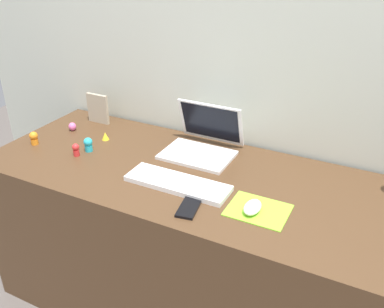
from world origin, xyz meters
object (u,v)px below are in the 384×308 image
at_px(toy_figurine_pink, 72,127).
at_px(toy_figurine_red, 76,149).
at_px(picture_frame, 98,109).
at_px(mouse, 253,207).
at_px(toy_figurine_cyan, 88,144).
at_px(keyboard, 178,183).
at_px(toy_figurine_orange, 34,138).
at_px(toy_figurine_yellow, 105,136).
at_px(cell_phone, 189,208).
at_px(laptop, 203,140).

xyz_separation_m(toy_figurine_pink, toy_figurine_red, (0.20, -0.20, 0.01)).
xyz_separation_m(picture_frame, toy_figurine_red, (0.14, -0.34, -0.04)).
bearing_deg(mouse, toy_figurine_cyan, 172.06).
height_order(keyboard, toy_figurine_cyan, toy_figurine_cyan).
bearing_deg(toy_figurine_orange, toy_figurine_yellow, 35.67).
bearing_deg(toy_figurine_pink, keyboard, -16.98).
relative_size(picture_frame, toy_figurine_cyan, 2.34).
distance_m(cell_phone, toy_figurine_red, 0.64).
bearing_deg(laptop, mouse, -44.23).
bearing_deg(toy_figurine_orange, picture_frame, 72.89).
relative_size(mouse, toy_figurine_orange, 1.57).
bearing_deg(toy_figurine_orange, laptop, 22.06).
xyz_separation_m(laptop, keyboard, (0.04, -0.31, -0.04)).
height_order(cell_phone, toy_figurine_yellow, toy_figurine_yellow).
distance_m(toy_figurine_cyan, toy_figurine_red, 0.06).
xyz_separation_m(keyboard, toy_figurine_orange, (-0.76, 0.02, 0.02)).
distance_m(mouse, toy_figurine_orange, 1.07).
xyz_separation_m(mouse, toy_figurine_red, (-0.83, 0.05, 0.01)).
bearing_deg(keyboard, toy_figurine_yellow, 157.75).
bearing_deg(cell_phone, keyboard, 123.15).
height_order(laptop, toy_figurine_orange, laptop).
bearing_deg(toy_figurine_orange, toy_figurine_pink, 75.62).
bearing_deg(toy_figurine_red, keyboard, -1.89).
distance_m(cell_phone, toy_figurine_orange, 0.88).
xyz_separation_m(mouse, picture_frame, (-0.97, 0.39, 0.05)).
height_order(laptop, cell_phone, laptop).
distance_m(mouse, toy_figurine_yellow, 0.85).
bearing_deg(toy_figurine_red, mouse, -3.69).
distance_m(keyboard, toy_figurine_cyan, 0.50).
xyz_separation_m(toy_figurine_yellow, toy_figurine_orange, (-0.26, -0.19, 0.01)).
bearing_deg(cell_phone, toy_figurine_red, 157.89).
bearing_deg(laptop, picture_frame, 175.63).
bearing_deg(toy_figurine_cyan, mouse, -7.94).
relative_size(mouse, toy_figurine_pink, 2.36).
relative_size(cell_phone, toy_figurine_pink, 3.15).
xyz_separation_m(cell_phone, picture_frame, (-0.76, 0.47, 0.07)).
bearing_deg(toy_figurine_yellow, toy_figurine_orange, -144.33).
xyz_separation_m(cell_phone, toy_figurine_cyan, (-0.60, 0.19, 0.03)).
distance_m(toy_figurine_pink, toy_figurine_cyan, 0.26).
distance_m(picture_frame, toy_figurine_orange, 0.36).
bearing_deg(picture_frame, mouse, -22.02).
height_order(mouse, cell_phone, mouse).
xyz_separation_m(mouse, toy_figurine_pink, (-1.02, 0.25, -0.00)).
distance_m(laptop, toy_figurine_red, 0.55).
distance_m(laptop, toy_figurine_cyan, 0.51).
bearing_deg(toy_figurine_yellow, mouse, -16.46).
distance_m(mouse, toy_figurine_red, 0.83).
bearing_deg(toy_figurine_orange, cell_phone, -8.83).
distance_m(mouse, picture_frame, 1.05).
height_order(laptop, toy_figurine_red, laptop).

